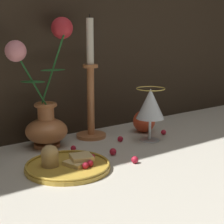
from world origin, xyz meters
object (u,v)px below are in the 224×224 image
(wine_glass, at_px, (150,105))
(candlestick, at_px, (91,96))
(plate_with_pastries, at_px, (66,164))
(vase, at_px, (46,106))
(apple_beside_vase, at_px, (144,121))

(wine_glass, distance_m, candlestick, 0.18)
(plate_with_pastries, xyz_separation_m, wine_glass, (0.32, 0.06, 0.09))
(vase, relative_size, apple_beside_vase, 4.29)
(candlestick, relative_size, apple_beside_vase, 4.38)
(wine_glass, bearing_deg, candlestick, 132.86)
(vase, distance_m, plate_with_pastries, 0.22)
(vase, xyz_separation_m, apple_beside_vase, (0.32, -0.05, -0.08))
(wine_glass, height_order, candlestick, candlestick)
(wine_glass, xyz_separation_m, candlestick, (-0.12, 0.13, 0.02))
(vase, relative_size, wine_glass, 2.27)
(candlestick, bearing_deg, wine_glass, -47.14)
(plate_with_pastries, height_order, apple_beside_vase, apple_beside_vase)
(vase, relative_size, candlestick, 0.98)
(apple_beside_vase, bearing_deg, vase, 171.27)
(wine_glass, relative_size, apple_beside_vase, 1.89)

